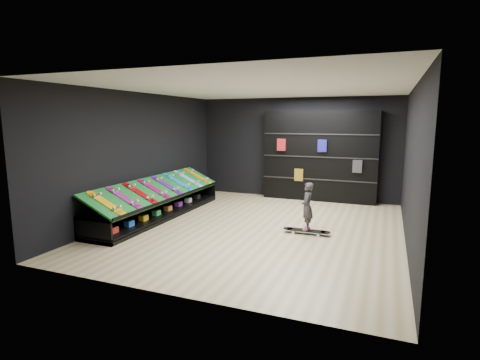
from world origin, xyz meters
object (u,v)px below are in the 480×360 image
at_px(floor_skateboard, 306,232).
at_px(child, 307,216).
at_px(back_shelving, 319,156).
at_px(display_rack, 159,206).

distance_m(floor_skateboard, child, 0.34).
xyz_separation_m(back_shelving, floor_skateboard, (0.36, -3.42, -1.25)).
bearing_deg(child, floor_skateboard, 0.00).
bearing_deg(display_rack, back_shelving, 45.25).
bearing_deg(floor_skateboard, display_rack, 177.44).
distance_m(display_rack, child, 3.66).
height_order(floor_skateboard, child, child).
relative_size(floor_skateboard, child, 1.64).
distance_m(back_shelving, floor_skateboard, 3.66).
xyz_separation_m(display_rack, back_shelving, (3.29, 3.32, 1.05)).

